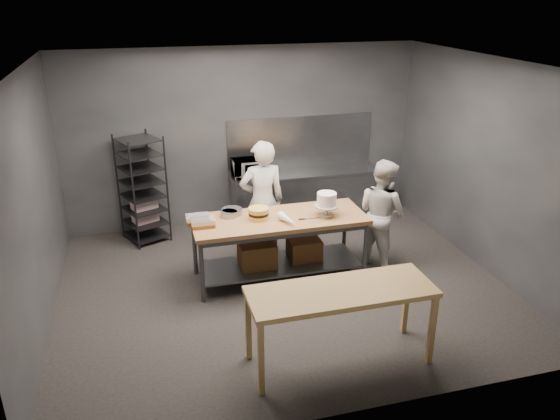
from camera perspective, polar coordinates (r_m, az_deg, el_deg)
name	(u,v)px	position (r m, az deg, el deg)	size (l,w,h in m)	color
ground	(283,287)	(7.64, 0.36, -8.02)	(6.00, 6.00, 0.00)	black
back_wall	(244,137)	(9.33, -3.78, 7.61)	(6.00, 0.04, 3.00)	#4C4F54
work_table	(278,240)	(7.65, -0.17, -3.14)	(2.40, 0.90, 0.92)	brown
near_counter	(341,297)	(5.89, 6.40, -8.98)	(2.00, 0.70, 0.90)	#9E7F41
back_counter	(305,196)	(9.60, 2.62, 1.49)	(2.60, 0.60, 0.90)	slate
splashback_panel	(301,142)	(9.59, 2.17, 7.13)	(2.60, 0.02, 0.90)	slate
speed_rack	(143,190)	(8.97, -14.16, 2.04)	(0.81, 0.83, 1.75)	black
chef_behind	(262,201)	(8.05, -1.87, 0.91)	(0.67, 0.44, 1.85)	silver
chef_right	(382,213)	(8.09, 10.58, -0.28)	(0.78, 0.61, 1.61)	silver
microwave	(249,168)	(9.16, -3.30, 4.40)	(0.54, 0.37, 0.30)	black
frosted_cake_stand	(327,201)	(7.49, 4.89, 0.93)	(0.34, 0.34, 0.34)	#B2A88F
layer_cake	(259,213)	(7.42, -2.25, -0.36)	(0.27, 0.27, 0.16)	#E9BB4A
cake_pans	(221,214)	(7.55, -6.19, -0.43)	(0.74, 0.39, 0.07)	gray
piping_bag	(288,220)	(7.26, 0.86, -1.04)	(0.12, 0.12, 0.38)	white
offset_spatula	(308,219)	(7.45, 2.92, -0.92)	(0.36, 0.02, 0.02)	slate
pastry_clamshells	(200,221)	(7.32, -8.33, -1.13)	(0.36, 0.35, 0.11)	#A46E20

